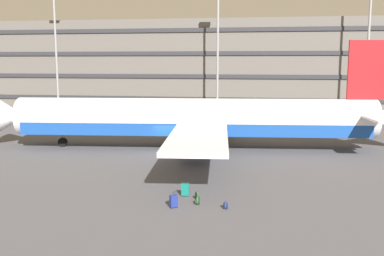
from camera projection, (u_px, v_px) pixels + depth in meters
ground_plane at (166, 153)px, 41.24m from camera, size 600.00×600.00×0.00m
terminal_structure at (216, 64)px, 84.99m from camera, size 170.15×18.98×15.79m
airliner at (198, 119)px, 42.94m from camera, size 40.88×33.14×10.47m
light_mast_left at (56, 40)px, 73.23m from camera, size 1.80×0.50×20.62m
light_mast_center_left at (218, 43)px, 69.23m from camera, size 1.80×0.50×19.44m
light_mast_center_right at (369, 35)px, 65.67m from camera, size 1.80×0.50×21.33m
suitcase_large at (174, 201)px, 25.71m from camera, size 0.51×0.49×0.98m
suitcase_silver at (185, 189)px, 27.88m from camera, size 0.48×0.23×0.99m
backpack_upright at (197, 196)px, 27.25m from camera, size 0.34×0.36×0.55m
backpack_teal at (197, 201)px, 26.24m from camera, size 0.30×0.35×0.56m
backpack_laid_flat at (226, 205)px, 25.48m from camera, size 0.32×0.23×0.52m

